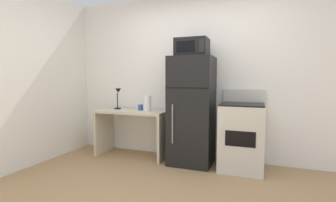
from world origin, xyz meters
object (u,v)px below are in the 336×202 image
at_px(coffee_mug, 141,107).
at_px(desk_lamp, 118,95).
at_px(oven_range, 242,136).
at_px(microwave, 192,48).
at_px(paper_towel_roll, 148,104).
at_px(refrigerator, 192,111).
at_px(desk, 133,124).

bearing_deg(coffee_mug, desk_lamp, 178.81).
relative_size(desk_lamp, oven_range, 0.32).
bearing_deg(microwave, oven_range, 1.36).
bearing_deg(oven_range, microwave, -178.64).
xyz_separation_m(desk_lamp, oven_range, (2.02, -0.08, -0.52)).
bearing_deg(paper_towel_roll, refrigerator, -0.95).
bearing_deg(paper_towel_roll, coffee_mug, 159.69).
distance_m(paper_towel_roll, oven_range, 1.50).
xyz_separation_m(desk, coffee_mug, (0.12, 0.04, 0.27)).
height_order(desk_lamp, paper_towel_roll, desk_lamp).
relative_size(desk_lamp, refrigerator, 0.22).
bearing_deg(refrigerator, coffee_mug, 175.55).
xyz_separation_m(refrigerator, oven_range, (0.72, -0.00, -0.32)).
distance_m(refrigerator, microwave, 0.92).
height_order(refrigerator, oven_range, refrigerator).
xyz_separation_m(desk_lamp, refrigerator, (1.31, -0.08, -0.20)).
distance_m(coffee_mug, refrigerator, 0.89).
bearing_deg(coffee_mug, paper_towel_roll, -20.31).
distance_m(refrigerator, oven_range, 0.78).
xyz_separation_m(coffee_mug, oven_range, (1.60, -0.07, -0.33)).
xyz_separation_m(desk_lamp, microwave, (1.31, -0.10, 0.72)).
bearing_deg(oven_range, desk, 179.06).
height_order(desk, coffee_mug, coffee_mug).
bearing_deg(oven_range, desk_lamp, 177.69).
xyz_separation_m(desk, microwave, (1.00, -0.05, 1.18)).
xyz_separation_m(paper_towel_roll, refrigerator, (0.73, -0.01, -0.08)).
relative_size(coffee_mug, microwave, 0.21).
bearing_deg(desk, coffee_mug, 20.07).
bearing_deg(microwave, paper_towel_roll, 177.39).
bearing_deg(paper_towel_roll, microwave, -2.61).
bearing_deg(refrigerator, desk, 178.63).
relative_size(refrigerator, oven_range, 1.43).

